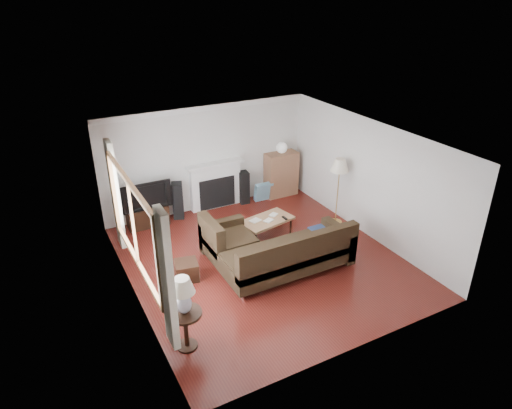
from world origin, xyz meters
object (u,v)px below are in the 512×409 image
floor_lamp (338,192)px  side_table (186,330)px  sectional_sofa (288,252)px  coffee_table (267,228)px  bookshelf (281,174)px  tv_stand (148,216)px

floor_lamp → side_table: bearing=-153.8°
sectional_sofa → floor_lamp: bearing=30.4°
coffee_table → floor_lamp: bearing=-16.4°
sectional_sofa → side_table: (-2.39, -0.99, -0.11)m
bookshelf → side_table: bookshelf is taller
sectional_sofa → side_table: bearing=-157.5°
coffee_table → side_table: size_ratio=1.72×
tv_stand → side_table: (-0.57, -4.03, 0.10)m
bookshelf → coffee_table: size_ratio=1.02×
bookshelf → side_table: (-4.06, -4.06, -0.24)m
tv_stand → sectional_sofa: size_ratio=0.33×
sectional_sofa → coffee_table: bearing=78.1°
sectional_sofa → side_table: sectional_sofa is taller
coffee_table → sectional_sofa: bearing=-112.9°
tv_stand → bookshelf: 3.50m
sectional_sofa → bookshelf: bearing=61.4°
bookshelf → coffee_table: 2.26m
sectional_sofa → side_table: 2.58m
bookshelf → floor_lamp: floor_lamp is taller
bookshelf → coffee_table: (-1.39, -1.75, -0.35)m
tv_stand → coffee_table: tv_stand is taller
tv_stand → sectional_sofa: bearing=-59.2°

